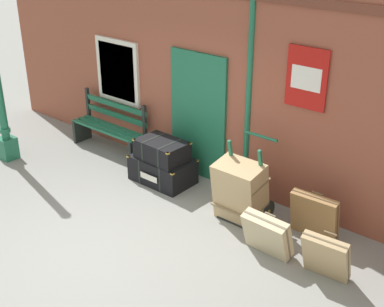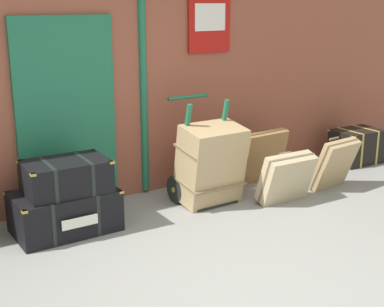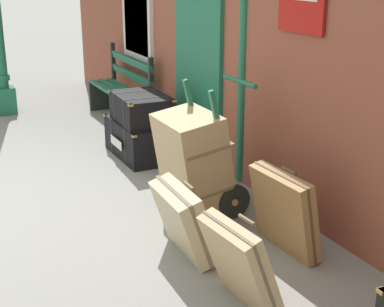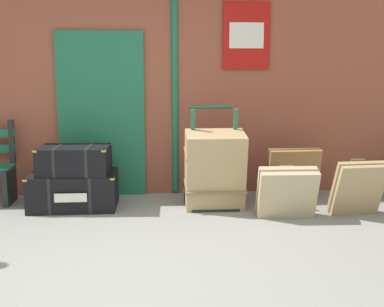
% 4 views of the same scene
% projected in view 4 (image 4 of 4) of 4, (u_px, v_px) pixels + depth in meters
% --- Properties ---
extents(ground_plane, '(60.00, 60.00, 0.00)m').
position_uv_depth(ground_plane, '(119.00, 269.00, 3.92)').
color(ground_plane, gray).
extents(brick_facade, '(10.40, 0.35, 3.20)m').
position_uv_depth(brick_facade, '(129.00, 72.00, 6.20)').
color(brick_facade, brown).
rests_on(brick_facade, ground).
extents(steamer_trunk_base, '(1.01, 0.68, 0.43)m').
position_uv_depth(steamer_trunk_base, '(74.00, 190.00, 5.67)').
color(steamer_trunk_base, black).
rests_on(steamer_trunk_base, ground).
extents(steamer_trunk_middle, '(0.83, 0.58, 0.33)m').
position_uv_depth(steamer_trunk_middle, '(75.00, 160.00, 5.58)').
color(steamer_trunk_middle, black).
rests_on(steamer_trunk_middle, steamer_trunk_base).
extents(porters_trolley, '(0.71, 0.64, 1.19)m').
position_uv_depth(porters_trolley, '(213.00, 183.00, 5.79)').
color(porters_trolley, black).
rests_on(porters_trolley, ground).
extents(large_brown_trunk, '(0.70, 0.57, 0.94)m').
position_uv_depth(large_brown_trunk, '(215.00, 170.00, 5.58)').
color(large_brown_trunk, tan).
rests_on(large_brown_trunk, ground).
extents(suitcase_charcoal, '(0.67, 0.29, 0.69)m').
position_uv_depth(suitcase_charcoal, '(293.00, 174.00, 5.97)').
color(suitcase_charcoal, olive).
rests_on(suitcase_charcoal, ground).
extents(suitcase_caramel, '(0.65, 0.38, 0.59)m').
position_uv_depth(suitcase_caramel, '(287.00, 192.00, 5.23)').
color(suitcase_caramel, tan).
rests_on(suitcase_caramel, ground).
extents(suitcase_umber, '(0.58, 0.39, 0.65)m').
position_uv_depth(suitcase_umber, '(358.00, 188.00, 5.31)').
color(suitcase_umber, tan).
rests_on(suitcase_umber, ground).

